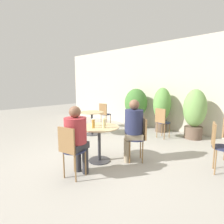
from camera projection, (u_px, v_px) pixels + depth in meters
ground_plane at (91, 165)px, 3.39m from camera, size 20.00×20.00×0.00m
storefront_wall at (169, 87)px, 5.92m from camera, size 10.00×0.06×3.00m
cafe_table_near at (99, 135)px, 3.51m from camera, size 0.80×0.80×0.72m
cafe_table_far at (92, 118)px, 5.47m from camera, size 0.75×0.75×0.72m
bistro_chair_0 at (71, 147)px, 2.81m from camera, size 0.39×0.41×0.89m
bistro_chair_1 at (140, 135)px, 3.51m from camera, size 0.45×0.44×0.89m
bistro_chair_2 at (104, 113)px, 6.46m from camera, size 0.39×0.40×0.89m
bistro_chair_3 at (162, 120)px, 5.05m from camera, size 0.39×0.41×0.89m
bistro_chair_4 at (219, 143)px, 3.04m from camera, size 0.42×0.40×0.89m
seated_person_0 at (76, 135)px, 2.91m from camera, size 0.37×0.40×1.20m
seated_person_1 at (133, 125)px, 3.48m from camera, size 0.46×0.46×1.26m
beer_glass_0 at (104, 123)px, 3.36m from camera, size 0.06×0.06×0.18m
beer_glass_1 at (104, 122)px, 3.59m from camera, size 0.06×0.06×0.15m
beer_glass_2 at (93, 122)px, 3.55m from camera, size 0.07×0.07×0.15m
beer_glass_3 at (93, 124)px, 3.37m from camera, size 0.06×0.06×0.17m
potted_plant_0 at (136, 105)px, 6.28m from camera, size 0.80×0.80×1.43m
potted_plant_1 at (162, 107)px, 5.76m from camera, size 0.57×0.57×1.47m
potted_plant_2 at (195, 112)px, 5.01m from camera, size 0.63×0.63×1.43m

